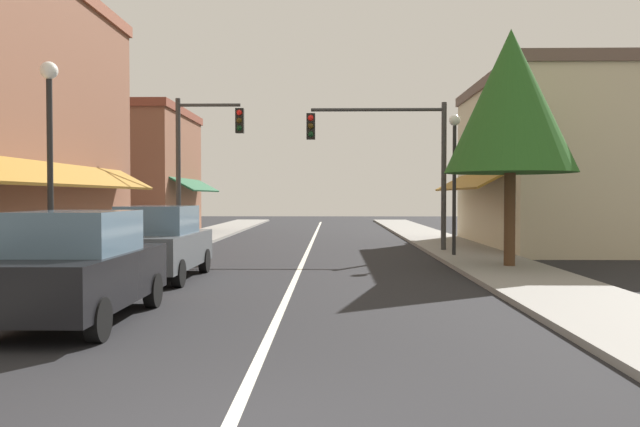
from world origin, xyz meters
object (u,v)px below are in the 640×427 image
Objects in this scene: traffic_signal_mast_arm at (394,150)px; tree_right_near at (511,102)px; parked_car_nearest_left at (78,267)px; parked_car_second_left at (160,243)px; street_lamp_left_near at (50,138)px; traffic_signal_left_corner at (199,151)px; street_lamp_right_mid at (454,161)px.

tree_right_near is (2.65, -4.97, 0.93)m from traffic_signal_mast_arm.
tree_right_near reaches higher than parked_car_nearest_left.
tree_right_near is at bearing 13.78° from parked_car_second_left.
parked_car_nearest_left is 0.63× the size of tree_right_near.
parked_car_second_left is 0.78× the size of traffic_signal_mast_arm.
traffic_signal_left_corner is at bearing 85.20° from street_lamp_left_near.
parked_car_second_left is 0.89× the size of street_lamp_right_mid.
street_lamp_left_near is 12.27m from street_lamp_right_mid.
traffic_signal_left_corner reaches higher than street_lamp_right_mid.
street_lamp_left_near is at bearing -94.80° from traffic_signal_left_corner.
parked_car_second_left is 9.89m from street_lamp_right_mid.
parked_car_nearest_left and parked_car_second_left have the same top height.
parked_car_nearest_left is 13.34m from street_lamp_right_mid.
tree_right_near is at bearing 22.56° from street_lamp_left_near.
street_lamp_right_mid is (8.81, -2.86, -0.53)m from traffic_signal_left_corner.
street_lamp_left_near is at bearing -142.06° from street_lamp_right_mid.
tree_right_near is at bearing -74.11° from street_lamp_right_mid.
street_lamp_left_near is at bearing -124.85° from parked_car_second_left.
parked_car_nearest_left is 5.23m from parked_car_second_left.
traffic_signal_mast_arm reaches higher than parked_car_second_left.
street_lamp_right_mid reaches higher than parked_car_second_left.
street_lamp_left_near reaches higher than parked_car_nearest_left.
traffic_signal_left_corner is 11.45m from tree_right_near.
parked_car_second_left is 9.92m from tree_right_near.
traffic_signal_mast_arm is 1.14× the size of street_lamp_right_mid.
street_lamp_left_near reaches higher than parked_car_second_left.
street_lamp_left_near is at bearing -157.44° from tree_right_near.
street_lamp_left_near is at bearing 120.48° from parked_car_nearest_left.
parked_car_nearest_left is at bearing -116.60° from traffic_signal_mast_arm.
parked_car_second_left is 0.87× the size of street_lamp_left_near.
traffic_signal_left_corner reaches higher than traffic_signal_mast_arm.
tree_right_near reaches higher than street_lamp_left_near.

